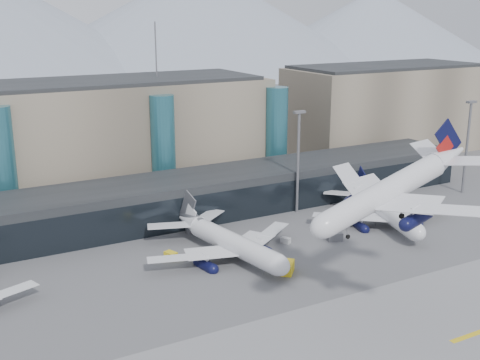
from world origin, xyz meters
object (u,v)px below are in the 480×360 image
at_px(veh_d, 365,210).
at_px(lightmast_right, 467,142).
at_px(lightmast_mid, 298,156).
at_px(veh_e, 433,207).
at_px(veh_b, 171,255).
at_px(jet_parked_mid, 223,233).
at_px(veh_g, 286,240).
at_px(jet_parked_right, 382,204).
at_px(hero_jet, 398,181).
at_px(veh_c, 335,237).
at_px(veh_h, 288,268).

bearing_deg(veh_d, lightmast_right, -66.53).
xyz_separation_m(lightmast_mid, veh_e, (31.49, -15.18, -13.66)).
bearing_deg(veh_b, lightmast_right, -107.03).
relative_size(jet_parked_mid, veh_d, 14.53).
height_order(lightmast_mid, veh_d, lightmast_mid).
xyz_separation_m(lightmast_right, jet_parked_mid, (-78.64, -7.50, -9.85)).
bearing_deg(veh_g, veh_e, 65.60).
xyz_separation_m(jet_parked_right, veh_d, (0.80, 6.73, -3.71)).
height_order(hero_jet, veh_e, hero_jet).
bearing_deg(veh_g, jet_parked_mid, -119.44).
xyz_separation_m(veh_c, veh_d, (18.24, 11.64, -0.17)).
bearing_deg(lightmast_mid, jet_parked_right, -48.51).
relative_size(veh_e, veh_h, 0.67).
xyz_separation_m(hero_jet, veh_d, (31.00, 42.86, -22.30)).
distance_m(hero_jet, veh_h, 31.54).
height_order(hero_jet, veh_d, hero_jet).
relative_size(jet_parked_right, veh_b, 14.02).
xyz_separation_m(jet_parked_right, veh_g, (-27.68, -0.82, -3.84)).
distance_m(lightmast_right, jet_parked_right, 38.33).
bearing_deg(jet_parked_right, veh_d, 9.03).
xyz_separation_m(lightmast_right, jet_parked_right, (-36.23, -7.58, -9.97)).
relative_size(lightmast_mid, jet_parked_mid, 0.69).
xyz_separation_m(jet_parked_right, veh_c, (-17.44, -4.91, -3.55)).
height_order(veh_e, veh_h, veh_h).
relative_size(veh_b, veh_d, 1.02).
bearing_deg(veh_h, veh_g, 11.12).
distance_m(lightmast_right, veh_g, 65.92).
xyz_separation_m(lightmast_right, veh_h, (-72.08, -21.74, -13.31)).
relative_size(veh_b, veh_g, 1.26).
distance_m(hero_jet, veh_c, 40.34).
bearing_deg(hero_jet, jet_parked_mid, 106.60).
bearing_deg(lightmast_right, hero_jet, -146.66).
relative_size(hero_jet, jet_parked_right, 0.91).
distance_m(hero_jet, jet_parked_right, 50.62).
height_order(veh_d, veh_e, veh_e).
distance_m(lightmast_right, veh_d, 37.98).
distance_m(lightmast_right, veh_c, 56.73).
bearing_deg(veh_h, veh_c, -20.71).
bearing_deg(hero_jet, lightmast_right, 31.30).
bearing_deg(veh_c, veh_e, 26.97).
height_order(veh_c, veh_d, veh_c).
bearing_deg(veh_b, hero_jet, -169.77).
bearing_deg(hero_jet, veh_h, 102.39).
bearing_deg(jet_parked_right, hero_jet, 155.93).
relative_size(jet_parked_right, veh_g, 17.66).
bearing_deg(jet_parked_right, lightmast_mid, 57.31).
height_order(jet_parked_mid, veh_g, jet_parked_mid).
bearing_deg(lightmast_right, jet_parked_mid, -174.55).
bearing_deg(veh_c, lightmast_mid, 98.25).
relative_size(jet_parked_right, veh_c, 11.29).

